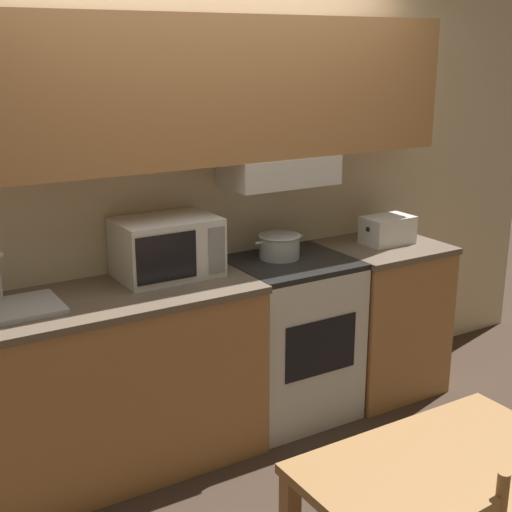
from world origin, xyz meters
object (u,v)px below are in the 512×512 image
object	(u,v)px
stove_range	(290,338)
sink_basin	(7,308)
cooking_pot	(279,246)
toaster	(388,230)
dining_table	(445,497)
microwave	(167,247)

from	to	relation	value
stove_range	sink_basin	bearing A→B (deg)	-179.70
sink_basin	stove_range	bearing A→B (deg)	0.30
stove_range	cooking_pot	size ratio (longest dim) A/B	2.95
toaster	dining_table	world-z (taller)	toaster
microwave	sink_basin	bearing A→B (deg)	-172.13
cooking_pot	sink_basin	bearing A→B (deg)	-176.89
sink_basin	dining_table	size ratio (longest dim) A/B	0.48
toaster	sink_basin	bearing A→B (deg)	-179.96
stove_range	toaster	size ratio (longest dim) A/B	3.01
microwave	toaster	size ratio (longest dim) A/B	1.66
cooking_pot	microwave	bearing A→B (deg)	177.09
stove_range	dining_table	distance (m)	1.76
microwave	dining_table	xyz separation A→B (m)	(0.19, -1.79, -0.48)
microwave	sink_basin	size ratio (longest dim) A/B	1.09
cooking_pot	sink_basin	world-z (taller)	sink_basin
stove_range	cooking_pot	world-z (taller)	cooking_pot
microwave	dining_table	bearing A→B (deg)	-83.90
cooking_pot	sink_basin	xyz separation A→B (m)	(-1.50, -0.08, -0.05)
microwave	cooking_pot	bearing A→B (deg)	-2.91
stove_range	dining_table	bearing A→B (deg)	-106.74
dining_table	toaster	bearing A→B (deg)	54.44
cooking_pot	sink_basin	distance (m)	1.51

